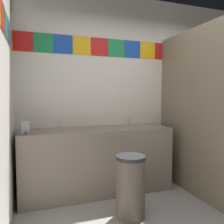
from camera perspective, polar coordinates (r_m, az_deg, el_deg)
wall_back at (r=3.61m, az=6.70°, el=5.60°), size 3.64×0.09×2.80m
vanity_counter at (r=3.15m, az=-3.77°, el=-11.86°), size 1.99×0.58×0.87m
faucet_left at (r=3.05m, az=-13.35°, el=-3.32°), size 0.04×0.10×0.14m
faucet_right at (r=3.30m, az=4.17°, el=-2.65°), size 0.04×0.10×0.14m
soap_dispenser at (r=2.77m, az=-21.00°, el=-3.68°), size 0.09×0.09×0.16m
stall_divider at (r=3.14m, az=24.20°, el=-0.25°), size 0.92×1.37×2.19m
toilet at (r=3.90m, az=23.22°, el=-11.16°), size 0.39×0.49×0.74m
trash_bin at (r=2.57m, az=4.72°, el=-18.17°), size 0.32×0.32×0.67m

